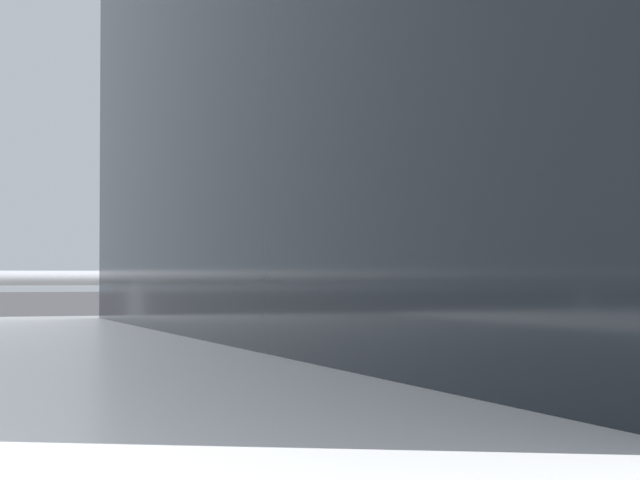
% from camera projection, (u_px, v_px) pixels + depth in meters
% --- Properties ---
extents(parking_meter, '(0.16, 0.17, 1.49)m').
position_uv_depth(parking_meter, '(232.00, 275.00, 3.20)').
color(parking_meter, slate).
rests_on(parking_meter, sidewalk_curb).
extents(pedestrian_at_meter, '(0.61, 0.53, 1.67)m').
position_uv_depth(pedestrian_at_meter, '(462.00, 315.00, 3.37)').
color(pedestrian_at_meter, slate).
rests_on(pedestrian_at_meter, sidewalk_curb).
extents(background_railing, '(24.06, 0.06, 1.07)m').
position_uv_depth(background_railing, '(78.00, 344.00, 5.23)').
color(background_railing, gray).
rests_on(background_railing, sidewalk_curb).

